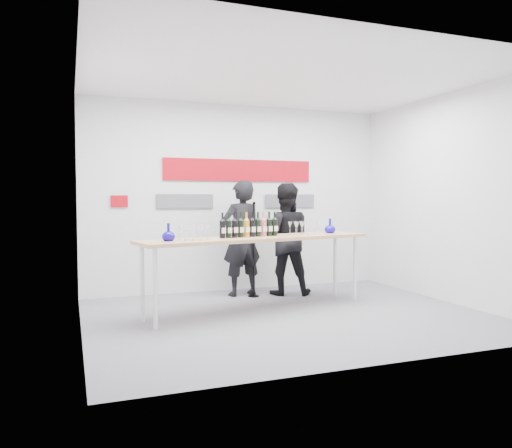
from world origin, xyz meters
The scene contains 12 objects.
ground centered at (0.00, 0.00, 0.00)m, with size 5.00×5.00×0.00m, color slate.
back_wall centered at (0.00, 2.00, 1.50)m, with size 5.00×0.04×3.00m, color silver.
signage centered at (-0.06, 1.97, 1.81)m, with size 3.38×0.02×0.79m.
tasting_table centered at (-0.25, 0.44, 0.91)m, with size 3.35×1.31×0.98m.
wine_bottles centered at (-0.37, 0.47, 1.15)m, with size 0.88×0.25×0.33m.
decanter_left centered at (-1.49, 0.22, 1.09)m, with size 0.16×0.16×0.21m, color #14089F, non-canonical shape.
decanter_right centered at (0.98, 0.73, 1.09)m, with size 0.16×0.16×0.21m, color #14089F, non-canonical shape.
glasses_left centered at (-1.18, 0.25, 1.08)m, with size 0.39×0.28×0.18m.
glasses_right centered at (0.49, 0.59, 1.08)m, with size 0.49×0.28×0.18m.
presenter_left centered at (-0.14, 1.47, 0.89)m, with size 0.65×0.42×1.77m, color black.
presenter_right centered at (0.52, 1.33, 0.86)m, with size 0.84×0.65×1.73m, color black.
mic_stand centered at (0.00, 1.32, 0.44)m, with size 0.17×0.17×1.45m.
Camera 1 is at (-2.60, -5.74, 1.50)m, focal length 35.00 mm.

